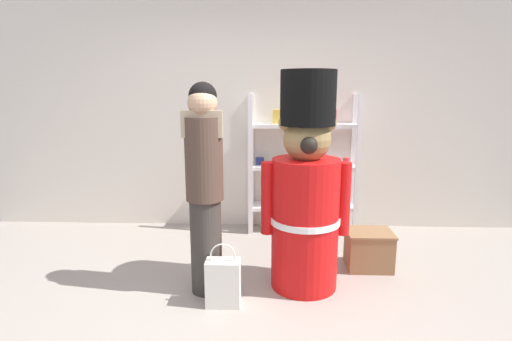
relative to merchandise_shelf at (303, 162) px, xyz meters
The scene contains 7 objects.
ground_plane 2.21m from the merchandise_shelf, 105.27° to the right, with size 6.40×6.40×0.00m, color #9E9389.
back_wall 0.76m from the merchandise_shelf, 157.86° to the left, with size 6.40×0.12×2.60m, color silver.
merchandise_shelf is the anchor object (origin of this frame).
teddy_bear_guard 1.36m from the merchandise_shelf, 93.37° to the right, with size 0.72×0.57×1.77m.
person_shopper 1.72m from the merchandise_shelf, 120.76° to the right, with size 0.31×0.29×1.68m.
shopping_bag 1.95m from the merchandise_shelf, 112.97° to the right, with size 0.26×0.16×0.50m.
display_crate 1.30m from the merchandise_shelf, 61.15° to the right, with size 0.41×0.35×0.35m.
Camera 1 is at (0.17, -2.52, 1.63)m, focal length 28.14 mm.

